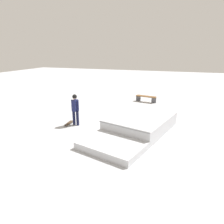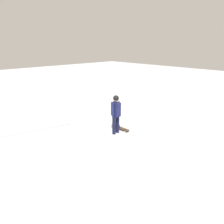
# 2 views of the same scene
# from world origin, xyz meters

# --- Properties ---
(ground_plane) EXTENTS (60.00, 60.00, 0.00)m
(ground_plane) POSITION_xyz_m (0.00, 0.00, 0.00)
(ground_plane) COLOR #B7BABF
(skate_ramp) EXTENTS (5.89, 3.90, 0.74)m
(skate_ramp) POSITION_xyz_m (1.61, -0.12, 0.32)
(skate_ramp) COLOR silver
(skate_ramp) RESTS_ON ground
(skater) EXTENTS (0.38, 0.44, 1.73)m
(skater) POSITION_xyz_m (1.74, -3.49, 1.01)
(skater) COLOR black
(skater) RESTS_ON ground
(skateboard) EXTENTS (0.81, 0.31, 0.09)m
(skateboard) POSITION_xyz_m (1.79, -3.91, 0.08)
(skateboard) COLOR #3F2D1E
(skateboard) RESTS_ON ground
(park_bench) EXTENTS (0.68, 1.65, 0.48)m
(park_bench) POSITION_xyz_m (-4.70, -0.79, 0.36)
(park_bench) COLOR brown
(park_bench) RESTS_ON ground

